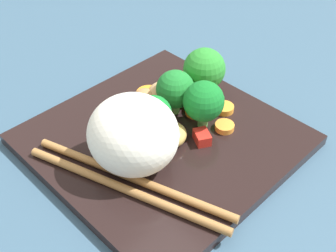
{
  "coord_description": "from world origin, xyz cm",
  "views": [
    {
      "loc": [
        -24.97,
        -25.73,
        33.8
      ],
      "look_at": [
        -0.1,
        -0.88,
        3.3
      ],
      "focal_mm": 45.96,
      "sensor_mm": 36.0,
      "label": 1
    }
  ],
  "objects_px": {
    "rice_mound": "(133,135)",
    "carrot_slice_0": "(149,94)",
    "square_plate": "(163,140)",
    "broccoli_floret_2": "(204,70)",
    "chopstick_pair": "(128,183)"
  },
  "relations": [
    {
      "from": "square_plate",
      "to": "rice_mound",
      "type": "relative_size",
      "value": 2.84
    },
    {
      "from": "broccoli_floret_2",
      "to": "rice_mound",
      "type": "bearing_deg",
      "value": -168.21
    },
    {
      "from": "carrot_slice_0",
      "to": "chopstick_pair",
      "type": "distance_m",
      "value": 0.15
    },
    {
      "from": "carrot_slice_0",
      "to": "broccoli_floret_2",
      "type": "bearing_deg",
      "value": -43.21
    },
    {
      "from": "square_plate",
      "to": "rice_mound",
      "type": "height_order",
      "value": "rice_mound"
    },
    {
      "from": "carrot_slice_0",
      "to": "chopstick_pair",
      "type": "relative_size",
      "value": 0.14
    },
    {
      "from": "carrot_slice_0",
      "to": "square_plate",
      "type": "bearing_deg",
      "value": -120.95
    },
    {
      "from": "square_plate",
      "to": "carrot_slice_0",
      "type": "distance_m",
      "value": 0.08
    },
    {
      "from": "rice_mound",
      "to": "broccoli_floret_2",
      "type": "height_order",
      "value": "rice_mound"
    },
    {
      "from": "rice_mound",
      "to": "broccoli_floret_2",
      "type": "distance_m",
      "value": 0.14
    },
    {
      "from": "rice_mound",
      "to": "broccoli_floret_2",
      "type": "relative_size",
      "value": 1.4
    },
    {
      "from": "square_plate",
      "to": "chopstick_pair",
      "type": "height_order",
      "value": "chopstick_pair"
    },
    {
      "from": "rice_mound",
      "to": "chopstick_pair",
      "type": "distance_m",
      "value": 0.05
    },
    {
      "from": "rice_mound",
      "to": "carrot_slice_0",
      "type": "height_order",
      "value": "rice_mound"
    },
    {
      "from": "carrot_slice_0",
      "to": "rice_mound",
      "type": "bearing_deg",
      "value": -140.13
    }
  ]
}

